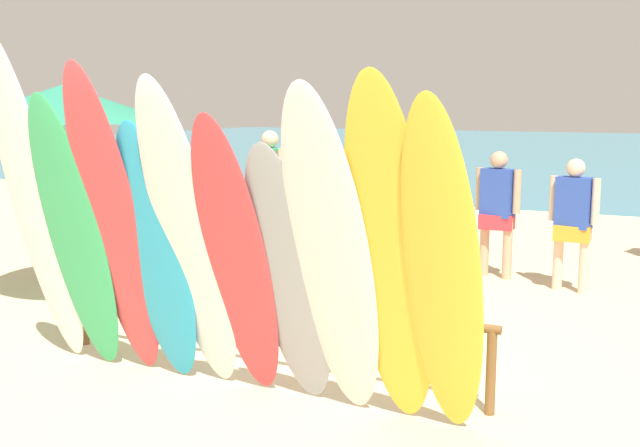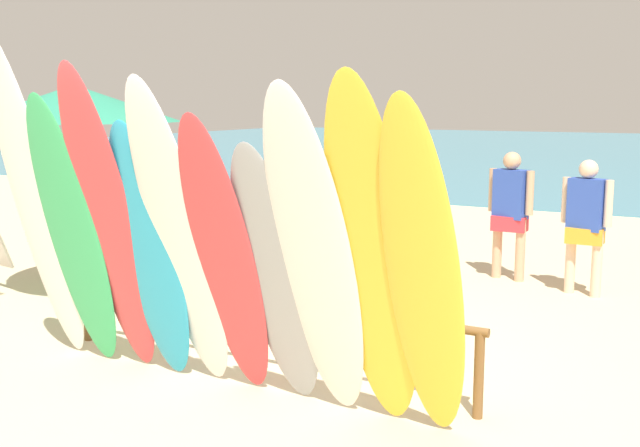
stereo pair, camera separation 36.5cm
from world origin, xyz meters
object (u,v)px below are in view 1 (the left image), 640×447
at_px(surfboard_red_2, 114,226).
at_px(beach_chair_red, 177,244).
at_px(surfboard_red_5, 237,262).
at_px(surfboard_green_1, 75,237).
at_px(beachgoer_midbeach, 271,201).
at_px(surfboard_teal_3, 157,255).
at_px(surfboard_rack, 261,311).
at_px(surfboard_white_7, 332,259).
at_px(surfboard_grey_6, 289,279).
at_px(surfboard_yellow_9, 443,276).
at_px(beach_umbrella, 64,104).
at_px(surfboard_white_0, 35,204).
at_px(beachgoer_photographing, 270,184).
at_px(beachgoer_strolling, 573,216).
at_px(beach_chair_blue, 88,241).
at_px(surfboard_yellow_8, 391,260).
at_px(surfboard_white_4, 188,240).
at_px(beachgoer_near_rack, 497,205).

relative_size(surfboard_red_2, beach_chair_red, 3.04).
bearing_deg(surfboard_red_5, surfboard_green_1, -179.25).
bearing_deg(beachgoer_midbeach, surfboard_teal_3, -137.04).
distance_m(surfboard_rack, surfboard_white_7, 1.28).
bearing_deg(surfboard_grey_6, surfboard_yellow_9, -0.82).
bearing_deg(surfboard_yellow_9, surfboard_teal_3, 178.69).
xyz_separation_m(beachgoer_midbeach, beach_umbrella, (-1.18, -2.28, 1.23)).
bearing_deg(surfboard_yellow_9, surfboard_white_7, -179.10).
bearing_deg(surfboard_white_0, beachgoer_photographing, 98.44).
bearing_deg(surfboard_white_0, surfboard_grey_6, 3.58).
height_order(beachgoer_photographing, beachgoer_strolling, beachgoer_photographing).
bearing_deg(beach_chair_blue, beachgoer_midbeach, 42.59).
bearing_deg(beach_umbrella, surfboard_yellow_9, -20.65).
xyz_separation_m(surfboard_teal_3, beachgoer_photographing, (-1.67, 4.75, -0.01)).
bearing_deg(surfboard_yellow_8, surfboard_red_2, 179.62).
height_order(surfboard_red_2, surfboard_teal_3, surfboard_red_2).
height_order(surfboard_white_7, beach_umbrella, beach_umbrella).
distance_m(surfboard_red_5, beachgoer_midbeach, 4.39).
bearing_deg(beachgoer_photographing, surfboard_white_4, 140.34).
distance_m(surfboard_grey_6, surfboard_yellow_9, 1.13).
xyz_separation_m(surfboard_red_2, beach_umbrella, (-2.03, 1.67, 0.91)).
distance_m(beachgoer_photographing, beach_umbrella, 3.41).
distance_m(surfboard_yellow_8, beach_chair_red, 5.03).
distance_m(surfboard_red_5, surfboard_grey_6, 0.40).
bearing_deg(beach_chair_red, surfboard_rack, -19.71).
bearing_deg(beach_chair_red, surfboard_red_2, -37.66).
bearing_deg(surfboard_teal_3, beachgoer_strolling, 64.69).
bearing_deg(beach_umbrella, surfboard_grey_6, -24.83).
distance_m(beachgoer_strolling, beach_umbrella, 5.69).
height_order(surfboard_yellow_9, beachgoer_near_rack, surfboard_yellow_9).
bearing_deg(surfboard_grey_6, surfboard_white_7, -10.67).
bearing_deg(surfboard_yellow_9, beach_chair_blue, 153.95).
distance_m(surfboard_red_5, surfboard_yellow_9, 1.50).
xyz_separation_m(surfboard_grey_6, beachgoer_photographing, (-2.78, 4.76, 0.06)).
relative_size(surfboard_yellow_9, beachgoer_near_rack, 1.50).
xyz_separation_m(surfboard_yellow_8, beachgoer_strolling, (0.54, 4.51, -0.30)).
relative_size(beach_chair_red, beach_umbrella, 0.36).
distance_m(surfboard_red_2, beachgoer_midbeach, 4.06).
bearing_deg(surfboard_red_2, surfboard_white_0, 179.46).
xyz_separation_m(surfboard_white_4, surfboard_red_5, (0.40, 0.01, -0.12)).
xyz_separation_m(surfboard_red_2, surfboard_grey_6, (1.45, 0.06, -0.27)).
height_order(beachgoer_strolling, beach_chair_red, beachgoer_strolling).
bearing_deg(beachgoer_midbeach, beach_chair_red, 163.81).
bearing_deg(surfboard_yellow_8, surfboard_rack, 154.24).
distance_m(surfboard_red_5, beachgoer_strolling, 4.77).
bearing_deg(surfboard_white_0, beachgoer_near_rack, 63.55).
bearing_deg(surfboard_white_7, surfboard_red_5, -179.07).
relative_size(surfboard_white_4, surfboard_white_7, 1.02).
bearing_deg(surfboard_white_4, surfboard_teal_3, 173.68).
height_order(surfboard_white_0, surfboard_yellow_9, surfboard_white_0).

